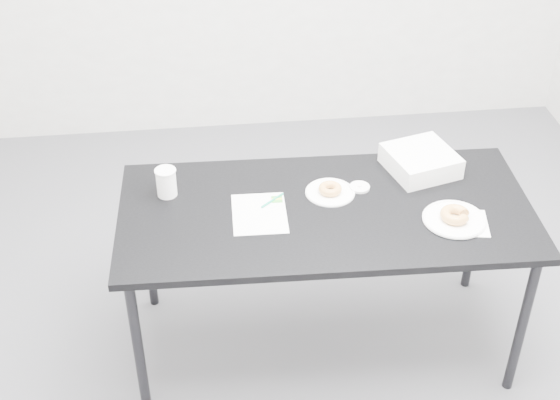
{
  "coord_description": "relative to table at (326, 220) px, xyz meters",
  "views": [
    {
      "loc": [
        -0.45,
        -2.64,
        2.71
      ],
      "look_at": [
        -0.14,
        0.02,
        0.77
      ],
      "focal_mm": 50.0,
      "sensor_mm": 36.0,
      "label": 1
    }
  ],
  "objects": [
    {
      "name": "napkin",
      "position": [
        0.54,
        -0.16,
        0.06
      ],
      "size": [
        0.21,
        0.21,
        0.0
      ],
      "primitive_type": "cube",
      "rotation": [
        0.0,
        0.0,
        -0.19
      ],
      "color": "white",
      "rests_on": "table"
    },
    {
      "name": "scorecard",
      "position": [
        -0.28,
        -0.0,
        0.06
      ],
      "size": [
        0.23,
        0.29,
        0.0
      ],
      "primitive_type": "cube",
      "rotation": [
        0.0,
        0.0,
        -0.03
      ],
      "color": "white",
      "rests_on": "table"
    },
    {
      "name": "cup_lid",
      "position": [
        0.17,
        0.13,
        0.07
      ],
      "size": [
        0.09,
        0.09,
        0.01
      ],
      "primitive_type": "cylinder",
      "color": "white",
      "rests_on": "table"
    },
    {
      "name": "bakery_box",
      "position": [
        0.46,
        0.24,
        0.11
      ],
      "size": [
        0.34,
        0.34,
        0.09
      ],
      "primitive_type": "cube",
      "rotation": [
        0.0,
        0.0,
        0.27
      ],
      "color": "white",
      "rests_on": "table"
    },
    {
      "name": "plate_near",
      "position": [
        0.5,
        -0.14,
        0.07
      ],
      "size": [
        0.26,
        0.26,
        0.01
      ],
      "primitive_type": "cylinder",
      "color": "white",
      "rests_on": "napkin"
    },
    {
      "name": "floor",
      "position": [
        -0.05,
        0.08,
        -0.73
      ],
      "size": [
        4.0,
        4.0,
        0.0
      ],
      "primitive_type": "plane",
      "color": "#515156",
      "rests_on": "ground"
    },
    {
      "name": "table",
      "position": [
        0.0,
        0.0,
        0.0
      ],
      "size": [
        1.74,
        0.86,
        0.78
      ],
      "rotation": [
        0.0,
        0.0,
        -0.03
      ],
      "color": "black",
      "rests_on": "floor"
    },
    {
      "name": "donut_near",
      "position": [
        0.5,
        -0.14,
        0.09
      ],
      "size": [
        0.15,
        0.15,
        0.04
      ],
      "primitive_type": "torus",
      "rotation": [
        0.0,
        0.0,
        -0.33
      ],
      "color": "#CE8541",
      "rests_on": "plate_near"
    },
    {
      "name": "coffee_cup",
      "position": [
        -0.65,
        0.18,
        0.12
      ],
      "size": [
        0.08,
        0.08,
        0.13
      ],
      "primitive_type": "cylinder",
      "color": "white",
      "rests_on": "table"
    },
    {
      "name": "plate_far",
      "position": [
        0.04,
        0.11,
        0.06
      ],
      "size": [
        0.21,
        0.21,
        0.01
      ],
      "primitive_type": "cylinder",
      "color": "white",
      "rests_on": "table"
    },
    {
      "name": "pen",
      "position": [
        -0.22,
        0.07,
        0.07
      ],
      "size": [
        0.1,
        0.09,
        0.01
      ],
      "primitive_type": "cylinder",
      "rotation": [
        0.0,
        1.57,
        0.72
      ],
      "color": "#0D9069",
      "rests_on": "scorecard"
    },
    {
      "name": "donut_far",
      "position": [
        0.04,
        0.11,
        0.08
      ],
      "size": [
        0.11,
        0.11,
        0.03
      ],
      "primitive_type": "torus",
      "rotation": [
        0.0,
        0.0,
        -0.13
      ],
      "color": "#CE8541",
      "rests_on": "plate_far"
    },
    {
      "name": "logo_patch",
      "position": [
        -0.2,
        0.08,
        0.06
      ],
      "size": [
        0.05,
        0.05,
        0.0
      ],
      "primitive_type": "cube",
      "rotation": [
        0.0,
        0.0,
        -0.03
      ],
      "color": "green",
      "rests_on": "scorecard"
    }
  ]
}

